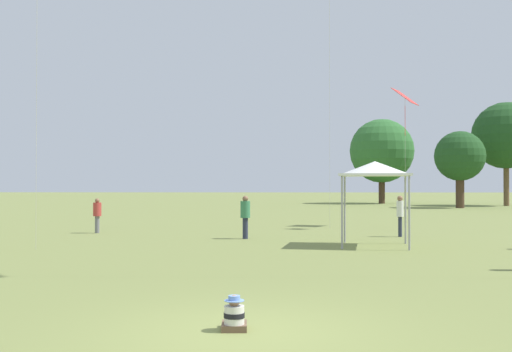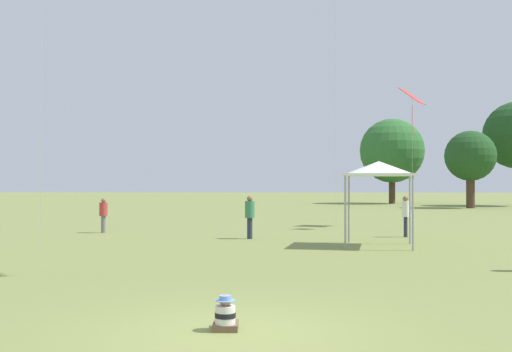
% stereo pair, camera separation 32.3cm
% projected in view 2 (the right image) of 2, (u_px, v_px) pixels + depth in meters
% --- Properties ---
extents(ground_plane, '(300.00, 300.00, 0.00)m').
position_uv_depth(ground_plane, '(235.00, 333.00, 8.85)').
color(ground_plane, olive).
extents(seated_toddler, '(0.40, 0.49, 0.54)m').
position_uv_depth(seated_toddler, '(225.00, 316.00, 9.00)').
color(seated_toddler, brown).
rests_on(seated_toddler, ground).
extents(person_standing_1, '(0.50, 0.50, 1.56)m').
position_uv_depth(person_standing_1, '(103.00, 212.00, 26.99)').
color(person_standing_1, slate).
rests_on(person_standing_1, ground).
extents(person_standing_2, '(0.36, 0.36, 1.71)m').
position_uv_depth(person_standing_2, '(406.00, 212.00, 24.82)').
color(person_standing_2, '#282D42').
rests_on(person_standing_2, ground).
extents(person_standing_6, '(0.46, 0.46, 1.73)m').
position_uv_depth(person_standing_6, '(250.00, 213.00, 24.05)').
color(person_standing_6, '#282D42').
rests_on(person_standing_6, ground).
extents(canopy_tent, '(2.82, 2.82, 3.01)m').
position_uv_depth(canopy_tent, '(379.00, 169.00, 21.11)').
color(canopy_tent, white).
rests_on(canopy_tent, ground).
extents(kite_1, '(1.64, 1.74, 7.22)m').
position_uv_depth(kite_1, '(412.00, 98.00, 31.19)').
color(kite_1, red).
rests_on(kite_1, ground).
extents(distant_tree_1, '(4.60, 4.60, 7.10)m').
position_uv_depth(distant_tree_1, '(470.00, 156.00, 54.70)').
color(distant_tree_1, '#473323').
rests_on(distant_tree_1, ground).
extents(distant_tree_2, '(7.24, 7.24, 9.59)m').
position_uv_depth(distant_tree_2, '(392.00, 151.00, 67.53)').
color(distant_tree_2, '#473323').
rests_on(distant_tree_2, ground).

